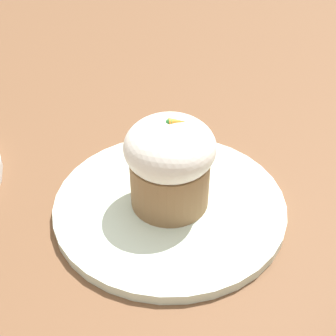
{
  "coord_description": "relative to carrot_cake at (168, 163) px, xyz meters",
  "views": [
    {
      "loc": [
        -0.04,
        -0.34,
        0.32
      ],
      "look_at": [
        -0.0,
        -0.0,
        0.05
      ],
      "focal_mm": 50.0,
      "sensor_mm": 36.0,
      "label": 1
    }
  ],
  "objects": [
    {
      "name": "spoon",
      "position": [
        0.02,
        0.03,
        -0.05
      ],
      "size": [
        0.06,
        0.1,
        0.01
      ],
      "color": "silver",
      "rests_on": "dessert_plate"
    },
    {
      "name": "dessert_plate",
      "position": [
        0.0,
        0.0,
        -0.05
      ],
      "size": [
        0.23,
        0.23,
        0.01
      ],
      "color": "silver",
      "rests_on": "ground_plane"
    },
    {
      "name": "ground_plane",
      "position": [
        0.0,
        0.0,
        -0.06
      ],
      "size": [
        4.0,
        4.0,
        0.0
      ],
      "primitive_type": "plane",
      "color": "brown"
    },
    {
      "name": "carrot_cake",
      "position": [
        0.0,
        0.0,
        0.0
      ],
      "size": [
        0.09,
        0.09,
        0.1
      ],
      "color": "olive",
      "rests_on": "dessert_plate"
    }
  ]
}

